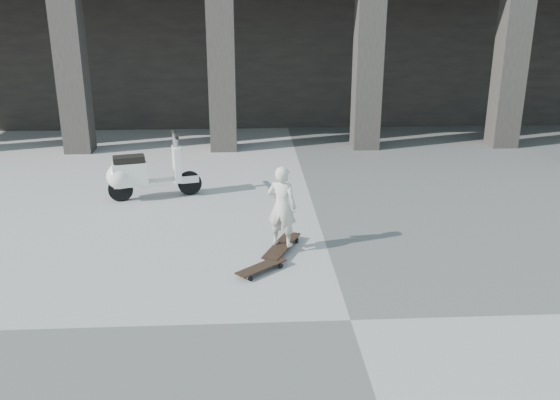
{
  "coord_description": "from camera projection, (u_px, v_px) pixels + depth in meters",
  "views": [
    {
      "loc": [
        -1.18,
        -6.14,
        3.63
      ],
      "look_at": [
        -0.7,
        2.56,
        0.65
      ],
      "focal_mm": 38.0,
      "sensor_mm": 36.0,
      "label": 1
    }
  ],
  "objects": [
    {
      "name": "colonnade",
      "position": [
        282.0,
        17.0,
        19.06
      ],
      "size": [
        28.0,
        8.82,
        6.0
      ],
      "color": "black",
      "rests_on": "ground"
    },
    {
      "name": "skateboard_spare",
      "position": [
        261.0,
        267.0,
        8.24
      ],
      "size": [
        0.74,
        0.69,
        0.1
      ],
      "rotation": [
        0.0,
        0.0,
        0.72
      ],
      "color": "black",
      "rests_on": "ground"
    },
    {
      "name": "child",
      "position": [
        282.0,
        206.0,
        8.72
      ],
      "size": [
        0.53,
        0.45,
        1.22
      ],
      "primitive_type": "imported",
      "rotation": [
        0.0,
        0.0,
        2.73
      ],
      "color": "beige",
      "rests_on": "longboard"
    },
    {
      "name": "ground",
      "position": [
        351.0,
        320.0,
        7.04
      ],
      "size": [
        90.0,
        90.0,
        0.0
      ],
      "primitive_type": "plane",
      "color": "#4F4F4C",
      "rests_on": "ground"
    },
    {
      "name": "scooter",
      "position": [
        138.0,
        174.0,
        11.12
      ],
      "size": [
        1.74,
        0.79,
        1.23
      ],
      "rotation": [
        0.0,
        0.0,
        0.25
      ],
      "color": "black",
      "rests_on": "ground"
    },
    {
      "name": "longboard",
      "position": [
        282.0,
        246.0,
        8.93
      ],
      "size": [
        0.65,
        1.09,
        0.11
      ],
      "rotation": [
        0.0,
        0.0,
        1.17
      ],
      "color": "black",
      "rests_on": "ground"
    }
  ]
}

